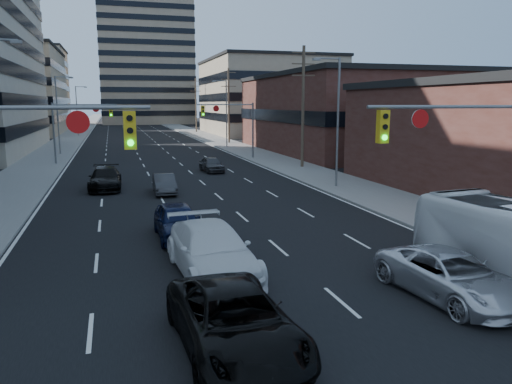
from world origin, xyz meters
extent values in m
cube|color=black|center=(0.00, 130.00, 0.01)|extent=(18.00, 300.00, 0.02)
cube|color=slate|center=(-11.50, 130.00, 0.07)|extent=(5.00, 300.00, 0.15)
cube|color=slate|center=(11.50, 130.00, 0.07)|extent=(5.00, 300.00, 0.15)
cube|color=gray|center=(-24.00, 100.00, 8.00)|extent=(20.00, 30.00, 16.00)
cube|color=#472119|center=(24.00, 50.00, 4.50)|extent=(20.00, 30.00, 9.00)
cube|color=gray|center=(25.00, 88.00, 7.00)|extent=(22.00, 28.00, 14.00)
cube|color=gray|center=(6.00, 150.00, 29.00)|extent=(26.00, 26.00, 58.00)
cube|color=#ADA089|center=(-28.00, 140.00, 10.00)|extent=(24.00, 24.00, 20.00)
cube|color=gray|center=(32.00, 130.00, 6.00)|extent=(22.00, 22.00, 12.00)
cylinder|color=slate|center=(-6.75, 8.00, 5.80)|extent=(6.50, 0.12, 0.12)
cube|color=gold|center=(-4.10, 8.00, 5.15)|extent=(0.35, 0.28, 1.10)
cylinder|color=black|center=(-4.10, 7.84, 5.50)|extent=(0.18, 0.06, 0.18)
cylinder|color=black|center=(-4.10, 7.84, 5.15)|extent=(0.18, 0.06, 0.18)
cylinder|color=#0CE526|center=(-4.10, 7.84, 4.80)|extent=(0.18, 0.06, 0.18)
cylinder|color=white|center=(-5.50, 7.97, 5.40)|extent=(0.64, 0.06, 0.64)
cylinder|color=slate|center=(6.75, 8.00, 5.80)|extent=(6.50, 0.12, 0.12)
cube|color=gold|center=(4.10, 8.00, 5.15)|extent=(0.35, 0.28, 1.10)
cylinder|color=black|center=(4.10, 7.84, 5.50)|extent=(0.18, 0.06, 0.18)
cylinder|color=black|center=(4.10, 7.84, 5.15)|extent=(0.18, 0.06, 0.18)
cylinder|color=#0CE526|center=(4.10, 7.84, 4.80)|extent=(0.18, 0.06, 0.18)
cylinder|color=white|center=(5.50, 7.97, 5.40)|extent=(0.64, 0.06, 0.64)
cylinder|color=slate|center=(-10.00, 45.00, 3.00)|extent=(0.18, 0.18, 6.00)
cylinder|color=slate|center=(-7.00, 45.00, 5.80)|extent=(6.00, 0.12, 0.12)
cube|color=gold|center=(-4.60, 45.00, 5.15)|extent=(0.35, 0.28, 1.10)
cylinder|color=black|center=(-4.60, 44.84, 5.50)|extent=(0.18, 0.06, 0.18)
cylinder|color=black|center=(-4.60, 44.84, 5.15)|extent=(0.18, 0.06, 0.18)
cylinder|color=#0CE526|center=(-4.60, 44.84, 4.80)|extent=(0.18, 0.06, 0.18)
cylinder|color=white|center=(-6.00, 44.97, 5.40)|extent=(0.64, 0.06, 0.64)
cylinder|color=slate|center=(10.00, 45.00, 3.00)|extent=(0.18, 0.18, 6.00)
cylinder|color=slate|center=(7.00, 45.00, 5.80)|extent=(6.00, 0.12, 0.12)
cube|color=gold|center=(4.60, 45.00, 5.15)|extent=(0.35, 0.28, 1.10)
cylinder|color=black|center=(4.60, 44.84, 5.50)|extent=(0.18, 0.06, 0.18)
cylinder|color=black|center=(4.60, 44.84, 5.15)|extent=(0.18, 0.06, 0.18)
cylinder|color=#0CE526|center=(4.60, 44.84, 4.80)|extent=(0.18, 0.06, 0.18)
cylinder|color=white|center=(6.00, 44.97, 5.40)|extent=(0.64, 0.06, 0.64)
cylinder|color=#4C3D2D|center=(12.20, 36.00, 5.50)|extent=(0.28, 0.28, 11.00)
cube|color=#4C3D2D|center=(12.20, 36.00, 10.40)|extent=(2.20, 0.10, 0.10)
cube|color=#4C3D2D|center=(12.20, 36.00, 9.40)|extent=(2.20, 0.10, 0.10)
cube|color=#4C3D2D|center=(12.20, 36.00, 8.40)|extent=(2.20, 0.10, 0.10)
cylinder|color=#4C3D2D|center=(12.20, 66.00, 5.50)|extent=(0.28, 0.28, 11.00)
cube|color=#4C3D2D|center=(12.20, 66.00, 10.40)|extent=(2.20, 0.10, 0.10)
cube|color=#4C3D2D|center=(12.20, 66.00, 9.40)|extent=(2.20, 0.10, 0.10)
cube|color=#4C3D2D|center=(12.20, 66.00, 8.40)|extent=(2.20, 0.10, 0.10)
cylinder|color=#4C3D2D|center=(12.20, 96.00, 5.50)|extent=(0.28, 0.28, 11.00)
cube|color=#4C3D2D|center=(12.20, 96.00, 10.40)|extent=(2.20, 0.10, 0.10)
cube|color=#4C3D2D|center=(12.20, 96.00, 9.40)|extent=(2.20, 0.10, 0.10)
cube|color=#4C3D2D|center=(12.20, 96.00, 8.40)|extent=(2.20, 0.10, 0.10)
cube|color=slate|center=(-8.80, 20.00, 8.82)|extent=(0.50, 0.22, 0.14)
cylinder|color=slate|center=(-10.50, 55.00, 4.50)|extent=(0.16, 0.16, 9.00)
cylinder|color=slate|center=(-9.60, 55.00, 8.90)|extent=(1.80, 0.10, 0.10)
cube|color=slate|center=(-8.80, 55.00, 8.82)|extent=(0.50, 0.22, 0.14)
cylinder|color=slate|center=(-10.50, 90.00, 4.50)|extent=(0.16, 0.16, 9.00)
cylinder|color=slate|center=(-9.60, 90.00, 8.90)|extent=(1.80, 0.10, 0.10)
cube|color=slate|center=(-8.80, 90.00, 8.82)|extent=(0.50, 0.22, 0.14)
cylinder|color=slate|center=(10.50, 25.00, 4.50)|extent=(0.16, 0.16, 9.00)
cylinder|color=slate|center=(9.60, 25.00, 8.90)|extent=(1.80, 0.10, 0.10)
cube|color=slate|center=(8.80, 25.00, 8.82)|extent=(0.50, 0.22, 0.14)
cylinder|color=slate|center=(10.50, 60.00, 4.50)|extent=(0.16, 0.16, 9.00)
cylinder|color=slate|center=(9.60, 60.00, 8.90)|extent=(1.80, 0.10, 0.10)
cube|color=slate|center=(8.80, 60.00, 8.82)|extent=(0.50, 0.22, 0.14)
imported|color=black|center=(-2.00, 3.97, 0.77)|extent=(2.82, 5.69, 1.55)
imported|color=silver|center=(-1.45, 9.60, 0.87)|extent=(2.81, 6.14, 1.74)
imported|color=silver|center=(5.17, 5.42, 0.72)|extent=(2.91, 5.39, 1.44)
imported|color=black|center=(-2.00, 14.71, 0.78)|extent=(1.90, 4.60, 1.56)
imported|color=#353537|center=(-1.42, 26.15, 0.64)|extent=(1.41, 3.92, 1.29)
imported|color=black|center=(-5.20, 28.92, 0.77)|extent=(2.32, 5.35, 1.53)
imported|color=#38383B|center=(3.66, 35.82, 0.67)|extent=(1.88, 4.02, 1.33)
camera|label=1|loc=(-4.60, -6.93, 5.91)|focal=35.00mm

